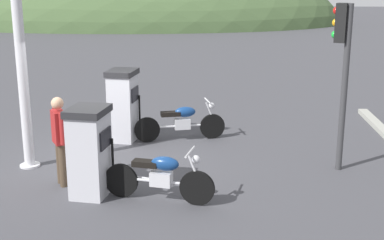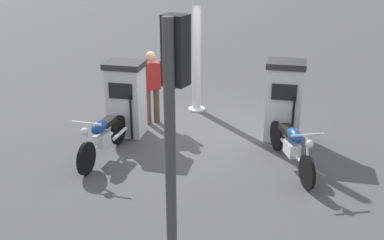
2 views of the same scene
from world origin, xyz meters
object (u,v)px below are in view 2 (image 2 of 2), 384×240
Objects in this scene: roadside_traffic_light at (174,111)px; canopy_support_pole at (197,24)px; motorcycle_near_pump at (102,136)px; fuel_pump_far at (284,100)px; motorcycle_far_pump at (292,145)px; fuel_pump_near at (126,98)px; attendant_person at (152,83)px.

canopy_support_pole reaches higher than roadside_traffic_light.
fuel_pump_far is at bearing 109.64° from motorcycle_near_pump.
canopy_support_pole reaches higher than fuel_pump_far.
canopy_support_pole is (-2.92, -1.91, 1.62)m from motorcycle_far_pump.
roadside_traffic_light reaches higher than fuel_pump_far.
motorcycle_far_pump is (1.34, 3.26, -0.33)m from fuel_pump_near.
fuel_pump_near reaches higher than motorcycle_near_pump.
fuel_pump_far is 2.75m from canopy_support_pole.
attendant_person is at bearing 161.24° from motorcycle_near_pump.
attendant_person is at bearing -103.01° from fuel_pump_far.
attendant_person is 0.38× the size of canopy_support_pole.
canopy_support_pole is at bearing -146.75° from motorcycle_far_pump.
motorcycle_far_pump is 1.26× the size of attendant_person.
canopy_support_pole reaches higher than motorcycle_far_pump.
fuel_pump_near is at bearing -161.06° from roadside_traffic_light.
motorcycle_near_pump is 3.47m from motorcycle_far_pump.
fuel_pump_near reaches higher than motorcycle_far_pump.
fuel_pump_near is 4.96m from roadside_traffic_light.
attendant_person is (-0.65, -2.80, 0.10)m from fuel_pump_far.
attendant_person is (-1.87, 0.63, 0.48)m from motorcycle_near_pump.
roadside_traffic_light is at bearing 1.78° from canopy_support_pole.
fuel_pump_far is at bearing 76.99° from attendant_person.
canopy_support_pole is at bearing -130.12° from fuel_pump_far.
roadside_traffic_light is (3.27, 1.75, 1.76)m from motorcycle_near_pump.
fuel_pump_near is 0.49× the size of roadside_traffic_light.
fuel_pump_near is at bearing -112.26° from motorcycle_far_pump.
roadside_traffic_light is at bearing -20.57° from fuel_pump_far.
motorcycle_far_pump is at bearing 1.59° from fuel_pump_far.
fuel_pump_far is 3.66m from motorcycle_near_pump.
motorcycle_near_pump is at bearing -91.85° from motorcycle_far_pump.
roadside_traffic_light is 6.08m from canopy_support_pole.
attendant_person is 0.51× the size of roadside_traffic_light.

